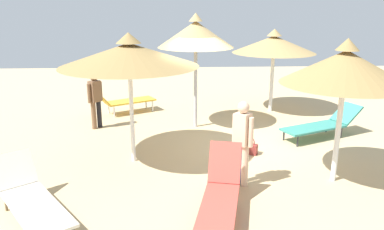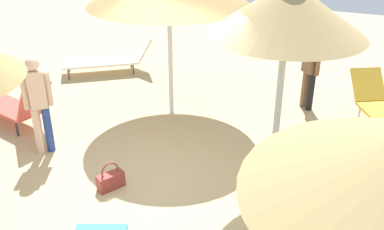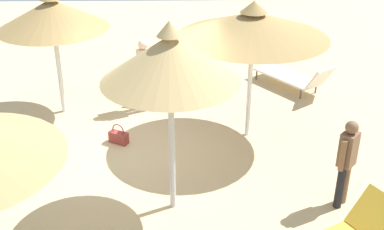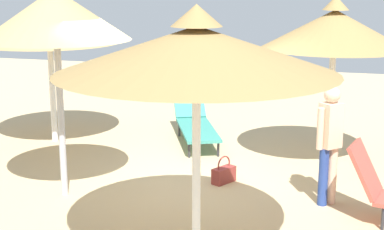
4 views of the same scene
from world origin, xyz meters
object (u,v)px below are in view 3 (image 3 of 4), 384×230
parasol_umbrella_far_right (253,25)px  handbag (119,137)px  parasol_umbrella_center (52,14)px  lounge_chair_front (170,72)px  person_standing_center (144,71)px  lounge_chair_far_left (294,76)px  person_standing_back (347,159)px  parasol_umbrella_near_left (170,59)px

parasol_umbrella_far_right → handbag: (2.61, 0.29, -2.20)m
parasol_umbrella_center → lounge_chair_front: size_ratio=1.30×
parasol_umbrella_center → parasol_umbrella_far_right: bearing=163.8°
parasol_umbrella_center → lounge_chair_front: bearing=-152.1°
person_standing_center → handbag: 1.79m
person_standing_center → lounge_chair_far_left: bearing=-164.1°
person_standing_center → person_standing_back: (-3.41, 3.63, -0.06)m
lounge_chair_far_left → parasol_umbrella_far_right: bearing=58.1°
lounge_chair_front → person_standing_back: 5.61m
parasol_umbrella_far_right → person_standing_center: bearing=-30.1°
lounge_chair_far_left → person_standing_center: 3.76m
parasol_umbrella_center → person_standing_center: 2.25m
lounge_chair_far_left → parasol_umbrella_center: bearing=11.6°
parasol_umbrella_far_right → person_standing_center: (2.16, -1.25, -1.40)m
lounge_chair_far_left → person_standing_center: person_standing_center is taller
parasol_umbrella_far_right → person_standing_back: bearing=117.7°
parasol_umbrella_center → person_standing_center: size_ratio=1.68×
parasol_umbrella_center → handbag: (-1.39, 1.45, -2.10)m
parasol_umbrella_near_left → person_standing_center: parasol_umbrella_near_left is taller
parasol_umbrella_near_left → parasol_umbrella_far_right: bearing=-122.2°
person_standing_back → parasol_umbrella_center: bearing=-34.0°
handbag → parasol_umbrella_center: bearing=-46.3°
person_standing_back → lounge_chair_front: bearing=-59.1°
handbag → parasol_umbrella_far_right: bearing=-173.6°
parasol_umbrella_near_left → lounge_chair_front: bearing=-88.4°
handbag → person_standing_back: bearing=151.6°
person_standing_back → handbag: (3.85, -2.08, -0.73)m
lounge_chair_front → parasol_umbrella_near_left: bearing=91.6°
parasol_umbrella_near_left → lounge_chair_far_left: (-2.90, -4.64, -2.20)m
parasol_umbrella_far_right → person_standing_center: size_ratio=1.75×
parasol_umbrella_far_right → lounge_chair_front: size_ratio=1.36×
lounge_chair_front → person_standing_back: bearing=120.9°
lounge_chair_far_left → person_standing_center: size_ratio=1.27×
person_standing_center → handbag: bearing=74.0°
lounge_chair_far_left → lounge_chair_front: lounge_chair_front is taller
handbag → lounge_chair_front: bearing=-109.9°
lounge_chair_far_left → lounge_chair_front: bearing=-2.9°
parasol_umbrella_far_right → parasol_umbrella_near_left: (1.49, 2.37, 0.22)m
parasol_umbrella_far_right → handbag: bearing=6.4°
parasol_umbrella_far_right → lounge_chair_far_left: (-1.41, -2.27, -1.98)m
person_standing_center → parasol_umbrella_far_right: bearing=149.9°
lounge_chair_front → handbag: lounge_chair_front is taller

